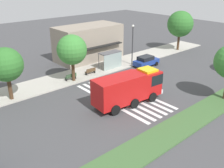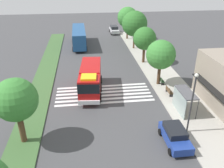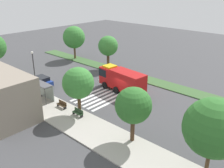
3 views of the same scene
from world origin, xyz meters
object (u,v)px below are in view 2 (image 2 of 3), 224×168
Objects in this scene: sidewalk_tree_east at (161,55)px; street_lamp at (192,99)px; bench_near_shelter at (169,91)px; sidewalk_tree_center at (145,39)px; parked_car_west at (114,30)px; sidewalk_tree_far_west at (128,17)px; parked_car_mid at (175,135)px; sidewalk_tree_west at (135,24)px; bus_stop_shelter at (183,98)px; bench_west_of_shelter at (161,80)px; median_tree_far_west at (16,100)px; fire_truck at (90,79)px; transit_bus at (79,36)px.

street_lamp is at bearing -2.13° from sidewalk_tree_east.
street_lamp reaches higher than bench_near_shelter.
sidewalk_tree_center is at bearing -177.88° from bench_near_shelter.
sidewalk_tree_far_west is at bearing 19.77° from parked_car_west.
bench_near_shelter is (-8.93, 2.63, -0.26)m from parked_car_mid.
bench_near_shelter is at bearing 3.50° from parked_car_west.
street_lamp is at bearing -0.84° from sidewalk_tree_west.
parked_car_west is 36.73m from bus_stop_shelter.
sidewalk_tree_center is at bearing 0.00° from sidewalk_tree_west.
median_tree_far_west is at bearing -58.04° from bench_west_of_shelter.
sidewalk_tree_west reaches higher than bus_stop_shelter.
sidewalk_tree_west reaches higher than parked_car_west.
bench_near_shelter is at bearing 2.12° from sidewalk_tree_center.
parked_car_mid is (10.84, 7.25, -1.12)m from fire_truck.
median_tree_far_west reaches higher than parked_car_west.
transit_bus is at bearing -153.99° from bench_near_shelter.
median_tree_far_west is at bearing -98.11° from parked_car_mid.
bench_near_shelter is at bearing 84.64° from fire_truck.
bench_west_of_shelter is 0.26× the size of sidewalk_tree_east.
sidewalk_tree_east is (-12.07, 2.20, 3.52)m from parked_car_mid.
transit_bus is at bearing -150.34° from bench_west_of_shelter.
bench_near_shelter is at bearing -154.79° from transit_bus.
sidewalk_tree_east is (-10.74, 0.40, 0.55)m from street_lamp.
sidewalk_tree_east is at bearing 169.43° from parked_car_mid.
parked_car_west reaches higher than bench_near_shelter.
sidewalk_tree_far_west is at bearing 176.24° from parked_car_mid.
median_tree_far_west is (8.92, -6.66, 2.56)m from fire_truck.
bench_west_of_shelter is at bearing 180.00° from bench_near_shelter.
bench_near_shelter is 3.32m from bench_west_of_shelter.
parked_car_west is 3.00× the size of bench_near_shelter.
parked_car_mid is 1.21× the size of bus_stop_shelter.
parked_car_mid is 0.68× the size of street_lamp.
median_tree_far_west is (7.01, -16.55, 3.94)m from bench_near_shelter.
bench_west_of_shelter is at bearing 179.95° from bus_stop_shelter.
fire_truck is at bearing -44.24° from sidewalk_tree_center.
parked_car_west is at bearing -174.87° from bench_west_of_shelter.
transit_bus is 22.90m from sidewalk_tree_east.
bench_near_shelter is at bearing 7.82° from sidewalk_tree_east.
street_lamp is at bearing 1.45° from parked_car_west.
fire_truck is 10.16m from bench_near_shelter.
parked_car_west is 0.69× the size of sidewalk_tree_far_west.
bus_stop_shelter is at bearing 3.40° from sidewalk_tree_east.
fire_truck is at bearing -14.40° from parked_car_west.
bus_stop_shelter is (36.62, 2.63, 0.98)m from parked_car_west.
bench_near_shelter is (1.91, 9.88, -1.38)m from fire_truck.
median_tree_far_west is (39.63, -13.91, 3.62)m from parked_car_west.
transit_bus is 3.24× the size of bus_stop_shelter.
fire_truck is at bearing -81.92° from bench_west_of_shelter.
sidewalk_tree_far_west is 1.16× the size of sidewalk_tree_center.
fire_truck is 13.26m from street_lamp.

